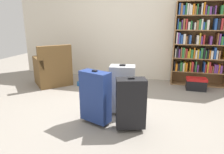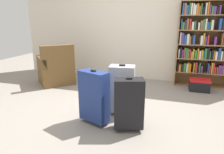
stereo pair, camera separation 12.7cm
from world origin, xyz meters
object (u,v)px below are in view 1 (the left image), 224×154
Objects in this scene: bookshelf at (200,41)px; suitcase_silver at (122,89)px; mug at (79,84)px; storage_box at (196,84)px; suitcase_navy_blue at (95,97)px; armchair at (53,71)px; suitcase_black at (131,103)px.

suitcase_silver is at bearing -125.03° from bookshelf.
bookshelf is 2.34m from suitcase_silver.
mug is 0.30× the size of storage_box.
mug is (-2.52, -0.76, -0.93)m from bookshelf.
suitcase_navy_blue is (-1.60, -2.27, -0.58)m from bookshelf.
bookshelf is at bearing 16.76° from mug.
suitcase_navy_blue is at bearing -125.42° from suitcase_silver.
mug is (0.60, 0.03, -0.27)m from armchair.
suitcase_black reaches higher than storage_box.
suitcase_silver is (-1.26, -1.47, 0.27)m from storage_box.
mug is at bearing 137.66° from suitcase_silver.
armchair is 0.66m from mug.
suitcase_silver reaches higher than storage_box.
bookshelf is at bearing 54.90° from suitcase_navy_blue.
suitcase_silver is (1.81, -1.07, 0.09)m from armchair.
armchair is 2.12m from suitcase_navy_blue.
armchair is at bearing 149.33° from suitcase_silver.
suitcase_silver is at bearing -30.67° from armchair.
bookshelf is 4.50× the size of storage_box.
bookshelf is at bearing 83.41° from storage_box.
bookshelf reaches higher than mug.
mug is 0.15× the size of suitcase_silver.
armchair reaches higher than suitcase_silver.
suitcase_silver is at bearing -42.34° from mug.
suitcase_navy_blue is (-0.29, -0.41, -0.00)m from suitcase_silver.
suitcase_black is (0.21, -0.46, -0.03)m from suitcase_silver.
mug is at bearing 2.88° from armchair.
suitcase_navy_blue is at bearing -129.56° from storage_box.
armchair reaches higher than storage_box.
suitcase_silver is 0.51m from suitcase_navy_blue.
armchair is 2.53m from suitcase_black.
suitcase_navy_blue is (0.92, -1.52, 0.35)m from mug.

